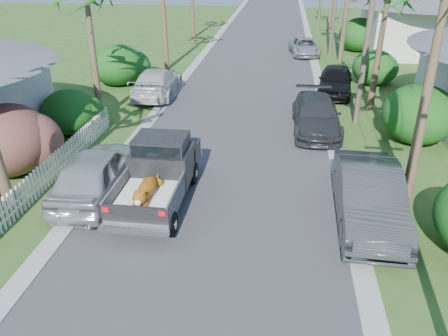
# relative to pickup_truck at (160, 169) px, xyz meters

# --- Properties ---
(ground) EXTENTS (120.00, 120.00, 0.00)m
(ground) POSITION_rel_pickup_truck_xyz_m (1.88, -5.01, -1.01)
(ground) COLOR #32551F
(ground) RESTS_ON ground
(road) EXTENTS (8.00, 100.00, 0.02)m
(road) POSITION_rel_pickup_truck_xyz_m (1.88, 19.99, -1.00)
(road) COLOR #38383A
(road) RESTS_ON ground
(curb_left) EXTENTS (0.60, 100.00, 0.06)m
(curb_left) POSITION_rel_pickup_truck_xyz_m (-2.42, 19.99, -0.98)
(curb_left) COLOR #A5A39E
(curb_left) RESTS_ON ground
(curb_right) EXTENTS (0.60, 100.00, 0.06)m
(curb_right) POSITION_rel_pickup_truck_xyz_m (6.18, 19.99, -0.98)
(curb_right) COLOR #A5A39E
(curb_right) RESTS_ON ground
(pickup_truck) EXTENTS (1.98, 5.12, 2.06)m
(pickup_truck) POSITION_rel_pickup_truck_xyz_m (0.00, 0.00, 0.00)
(pickup_truck) COLOR black
(pickup_truck) RESTS_ON ground
(parked_car_rn) EXTENTS (1.94, 5.21, 1.70)m
(parked_car_rn) POSITION_rel_pickup_truck_xyz_m (6.62, -0.67, -0.16)
(parked_car_rn) COLOR #333739
(parked_car_rn) RESTS_ON ground
(parked_car_rm) EXTENTS (2.17, 5.12, 1.48)m
(parked_car_rm) POSITION_rel_pickup_truck_xyz_m (5.48, 6.76, -0.27)
(parked_car_rm) COLOR #2D2F32
(parked_car_rm) RESTS_ON ground
(parked_car_rf) EXTENTS (2.43, 4.79, 1.56)m
(parked_car_rf) POSITION_rel_pickup_truck_xyz_m (6.88, 12.63, -0.23)
(parked_car_rf) COLOR black
(parked_car_rf) RESTS_ON ground
(parked_car_rd) EXTENTS (2.54, 4.66, 1.24)m
(parked_car_rd) POSITION_rel_pickup_truck_xyz_m (5.48, 22.90, -0.39)
(parked_car_rd) COLOR #B0B3B8
(parked_car_rd) RESTS_ON ground
(parked_car_ln) EXTENTS (2.21, 5.03, 1.68)m
(parked_car_ln) POSITION_rel_pickup_truck_xyz_m (-2.14, -0.19, -0.17)
(parked_car_ln) COLOR silver
(parked_car_ln) RESTS_ON ground
(parked_car_lf) EXTENTS (2.38, 5.37, 1.53)m
(parked_car_lf) POSITION_rel_pickup_truck_xyz_m (-3.12, 10.94, -0.24)
(parked_car_lf) COLOR silver
(parked_car_lf) RESTS_ON ground
(shrub_l_b) EXTENTS (3.00, 3.30, 2.60)m
(shrub_l_b) POSITION_rel_pickup_truck_xyz_m (-5.92, 0.99, 0.29)
(shrub_l_b) COLOR #A61744
(shrub_l_b) RESTS_ON ground
(shrub_l_c) EXTENTS (2.40, 2.64, 2.00)m
(shrub_l_c) POSITION_rel_pickup_truck_xyz_m (-5.52, 4.99, -0.01)
(shrub_l_c) COLOR #164D16
(shrub_l_c) RESTS_ON ground
(shrub_l_d) EXTENTS (3.20, 3.52, 2.40)m
(shrub_l_d) POSITION_rel_pickup_truck_xyz_m (-6.12, 12.99, 0.19)
(shrub_l_d) COLOR #164D16
(shrub_l_d) RESTS_ON ground
(shrub_r_b) EXTENTS (3.00, 3.30, 2.50)m
(shrub_r_b) POSITION_rel_pickup_truck_xyz_m (9.68, 5.99, 0.24)
(shrub_r_b) COLOR #164D16
(shrub_r_b) RESTS_ON ground
(shrub_r_c) EXTENTS (2.60, 2.86, 2.10)m
(shrub_r_c) POSITION_rel_pickup_truck_xyz_m (9.38, 14.99, 0.04)
(shrub_r_c) COLOR #164D16
(shrub_r_c) RESTS_ON ground
(shrub_r_d) EXTENTS (3.20, 3.52, 2.60)m
(shrub_r_d) POSITION_rel_pickup_truck_xyz_m (9.88, 24.99, 0.29)
(shrub_r_d) COLOR #164D16
(shrub_r_d) RESTS_ON ground
(picket_fence) EXTENTS (0.10, 11.00, 1.00)m
(picket_fence) POSITION_rel_pickup_truck_xyz_m (-4.12, 0.49, -0.51)
(picket_fence) COLOR white
(picket_fence) RESTS_ON ground
(house_right_far) EXTENTS (9.00, 8.00, 4.60)m
(house_right_far) POSITION_rel_pickup_truck_xyz_m (14.88, 24.99, 1.11)
(house_right_far) COLOR silver
(house_right_far) RESTS_ON ground
(utility_pole_b) EXTENTS (1.60, 0.26, 9.00)m
(utility_pole_b) POSITION_rel_pickup_truck_xyz_m (7.48, 7.99, 3.59)
(utility_pole_b) COLOR brown
(utility_pole_b) RESTS_ON ground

